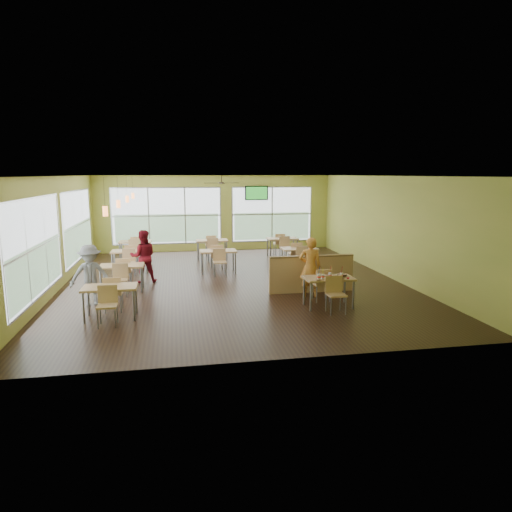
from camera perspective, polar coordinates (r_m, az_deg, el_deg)
name	(u,v)px	position (r m, az deg, el deg)	size (l,w,h in m)	color
room	(233,230)	(13.68, -2.95, 3.25)	(12.00, 12.04, 3.20)	black
window_bays	(148,225)	(16.67, -13.40, 3.81)	(9.24, 10.24, 2.38)	white
main_table	(329,282)	(11.42, 9.07, -3.22)	(1.22, 1.52, 0.87)	tan
half_wall_divider	(311,274)	(12.78, 6.92, -2.21)	(2.40, 0.14, 1.04)	tan
dining_tables	(195,253)	(15.43, -7.60, 0.33)	(6.92, 8.72, 0.87)	tan
pendant_lights	(123,201)	(14.25, -16.30, 6.58)	(0.11, 7.31, 0.86)	#2D2119
ceiling_fan	(222,183)	(16.56, -4.33, 9.12)	(1.25, 1.25, 0.29)	#2D2119
tv_backwall	(257,193)	(19.70, 0.07, 7.88)	(1.00, 0.07, 0.60)	black
man_plaid	(310,267)	(12.24, 6.79, -1.40)	(0.59, 0.39, 1.62)	#CB5E16
patron_maroon	(143,256)	(14.20, -13.92, -0.05)	(0.78, 0.61, 1.60)	maroon
patron_grey	(90,275)	(12.13, -20.01, -2.25)	(0.99, 0.57, 1.54)	slate
cup_blue	(319,277)	(11.10, 7.87, -2.56)	(0.10, 0.10, 0.36)	white
cup_yellow	(323,276)	(11.18, 8.35, -2.54)	(0.08, 0.08, 0.31)	white
cup_red_near	(330,275)	(11.33, 9.26, -2.36)	(0.09, 0.09, 0.33)	white
cup_red_far	(342,275)	(11.37, 10.65, -2.37)	(0.09, 0.09, 0.31)	white
food_basket	(342,275)	(11.54, 10.70, -2.35)	(0.26, 0.26, 0.06)	black
ketchup_cup	(348,278)	(11.32, 11.43, -2.72)	(0.07, 0.07, 0.03)	#AF0E1B
wrapper_left	(319,280)	(11.00, 7.84, -2.96)	(0.16, 0.14, 0.04)	#996E4A
wrapper_mid	(327,276)	(11.42, 8.86, -2.45)	(0.21, 0.19, 0.05)	#996E4A
wrapper_right	(341,279)	(11.21, 10.63, -2.79)	(0.14, 0.13, 0.04)	#996E4A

